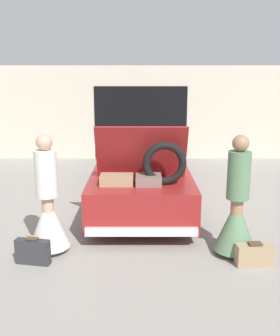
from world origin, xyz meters
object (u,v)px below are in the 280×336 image
car (140,171)px  person_left (47,211)px  person_right (235,213)px  suitcase_beside_left_person (32,252)px  suitcase_beside_right_person (253,255)px

car → person_left: same height
person_right → suitcase_beside_left_person: size_ratio=3.56×
person_left → suitcase_beside_right_person: 2.97m
person_left → suitcase_beside_left_person: size_ratio=3.55×
person_right → suitcase_beside_left_person: bearing=89.9°
person_left → suitcase_beside_left_person: person_left is taller
person_right → suitcase_beside_right_person: bearing=-154.1°
suitcase_beside_right_person → person_left: bearing=171.7°
person_right → suitcase_beside_right_person: (0.20, -0.32, -0.48)m
person_right → suitcase_beside_left_person: person_right is taller
person_left → suitcase_beside_right_person: size_ratio=3.40×
car → person_left: size_ratio=2.78×
person_left → suitcase_beside_left_person: (-0.15, -0.38, -0.45)m
suitcase_beside_left_person → suitcase_beside_right_person: (3.05, -0.04, -0.03)m
suitcase_beside_right_person → suitcase_beside_left_person: bearing=179.2°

